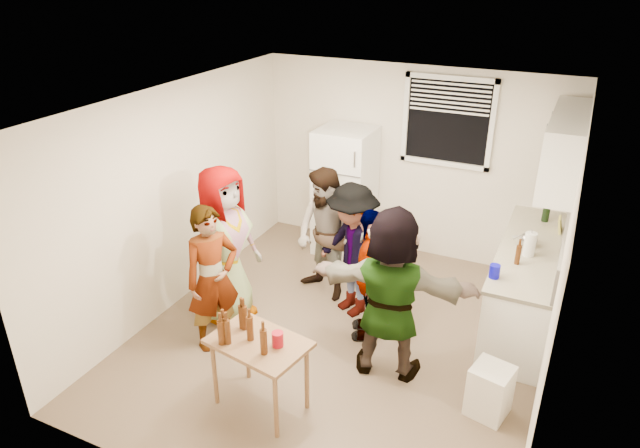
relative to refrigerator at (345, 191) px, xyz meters
The scene contains 23 objects.
room 2.20m from the refrigerator, 68.25° to the right, with size 4.00×4.50×2.50m, color silver, non-canonical shape.
window 1.60m from the refrigerator, 15.38° to the left, with size 1.12×0.10×1.06m, color white, non-canonical shape.
refrigerator is the anchor object (origin of this frame).
counter_lower 2.59m from the refrigerator, 16.59° to the right, with size 0.60×2.20×0.86m, color white.
countertop 2.56m from the refrigerator, 16.59° to the right, with size 0.64×2.22×0.04m, color beige.
backsplash 2.84m from the refrigerator, 14.94° to the right, with size 0.03×2.20×0.36m, color #AAA69D.
upper_cabinets 2.85m from the refrigerator, 11.61° to the right, with size 0.34×1.60×0.70m, color white.
kettle 2.50m from the refrigerator, 16.59° to the right, with size 0.23×0.19×0.19m, color silver, non-canonical shape.
paper_towel 2.60m from the refrigerator, 20.93° to the right, with size 0.12×0.12×0.25m, color white.
wine_bottle 2.50m from the refrigerator, ahead, with size 0.08×0.08×0.32m, color black.
beer_bottle_counter 2.62m from the refrigerator, 26.40° to the right, with size 0.05×0.05×0.20m, color #47230C.
blue_cup 2.68m from the refrigerator, 35.04° to the right, with size 0.10×0.10×0.13m, color #0C08C7.
picture_frame 2.68m from the refrigerator, ahead, with size 0.02×0.19×0.16m, color #F3E961.
trash_bin 3.41m from the refrigerator, 44.73° to the right, with size 0.33×0.33×0.48m, color silver.
serving_table 3.28m from the refrigerator, 80.51° to the right, with size 0.83×0.55×0.70m, color brown, non-canonical shape.
beer_bottle_table 3.32m from the refrigerator, 78.70° to the right, with size 0.06×0.06×0.23m, color #47230C.
red_cup 3.19m from the refrigerator, 77.28° to the right, with size 0.10×0.10×0.13m, color maroon.
guest_grey 2.28m from the refrigerator, 104.40° to the right, with size 0.87×1.78×0.56m, color gray.
guest_stripe 2.69m from the refrigerator, 98.09° to the right, with size 0.57×1.55×0.37m, color #141933.
guest_back_left 1.48m from the refrigerator, 77.73° to the right, with size 0.76×1.57×0.60m, color brown.
guest_back_right 1.75m from the refrigerator, 64.26° to the right, with size 1.00×1.55×0.57m, color #47464B.
guest_black 2.15m from the refrigerator, 59.53° to the right, with size 0.85×1.45×0.35m, color black.
guest_orange 2.71m from the refrigerator, 57.72° to the right, with size 1.60×1.72×0.51m, color #EE8158.
Camera 1 is at (1.94, -4.62, 3.68)m, focal length 32.00 mm.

